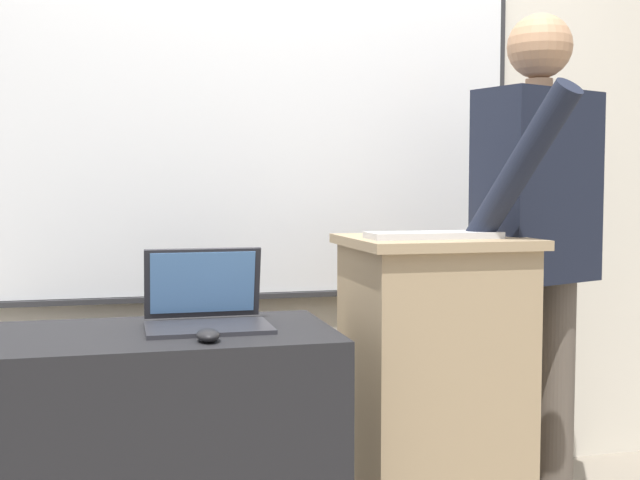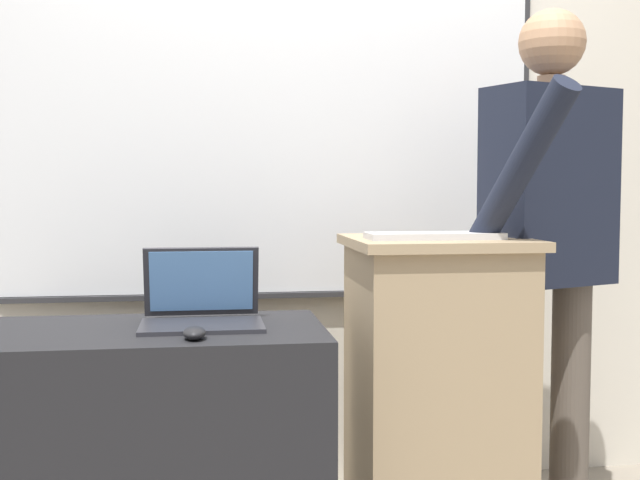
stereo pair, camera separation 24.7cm
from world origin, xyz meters
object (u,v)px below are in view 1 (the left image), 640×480
side_desk (158,468)px  computer_mouse_by_laptop (208,335)px  lectern_podium (432,393)px  person_presenter (537,233)px  wireless_keyboard (433,235)px  laptop (205,304)px

side_desk → computer_mouse_by_laptop: 0.46m
lectern_podium → side_desk: bearing=-171.7°
person_presenter → wireless_keyboard: bearing=176.1°
person_presenter → laptop: (-1.13, -0.13, -0.18)m
wireless_keyboard → computer_mouse_by_laptop: 0.79m
lectern_podium → computer_mouse_by_laptop: size_ratio=10.13×
side_desk → laptop: size_ratio=2.82×
laptop → wireless_keyboard: wireless_keyboard is taller
wireless_keyboard → person_presenter: bearing=16.9°
side_desk → person_presenter: (1.27, 0.19, 0.63)m
laptop → wireless_keyboard: size_ratio=0.85×
lectern_podium → side_desk: (-0.87, -0.13, -0.12)m
person_presenter → wireless_keyboard: 0.45m
person_presenter → laptop: size_ratio=5.01×
lectern_podium → person_presenter: (0.40, 0.07, 0.51)m
wireless_keyboard → lectern_podium: bearing=66.3°
lectern_podium → side_desk: size_ratio=1.03×
wireless_keyboard → computer_mouse_by_laptop: bearing=-161.5°
person_presenter → laptop: bearing=165.6°
laptop → side_desk: bearing=-155.1°
wireless_keyboard → computer_mouse_by_laptop: (-0.72, -0.24, -0.23)m
person_presenter → computer_mouse_by_laptop: person_presenter is taller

